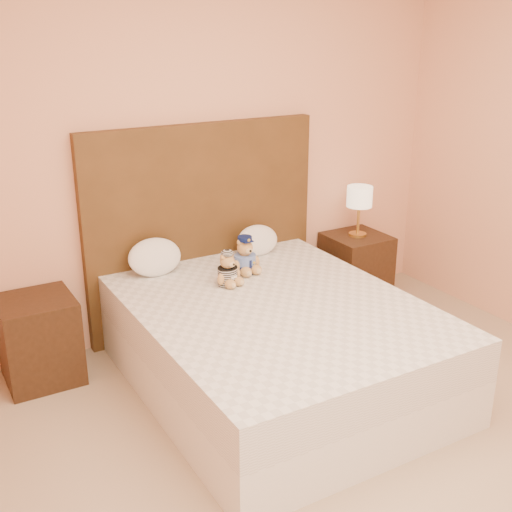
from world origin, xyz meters
The scene contains 11 objects.
ground centered at (0.00, 0.00, 0.00)m, with size 4.00×4.50×0.00m, color tan.
room_walls centered at (0.00, 0.46, 1.81)m, with size 4.04×4.52×2.72m.
bed centered at (0.00, 1.20, 0.28)m, with size 1.60×2.00×0.55m.
headboard centered at (0.00, 2.21, 0.75)m, with size 1.75×0.08×1.50m, color #523518.
nightstand_left centered at (-1.25, 2.00, 0.28)m, with size 0.45×0.45×0.55m, color #372011.
nightstand_right centered at (1.25, 2.00, 0.28)m, with size 0.45×0.45×0.55m, color #372011.
lamp centered at (1.25, 2.00, 0.85)m, with size 0.20×0.20×0.40m.
teddy_police centered at (0.09, 1.75, 0.68)m, with size 0.22×0.21×0.25m, color tan, non-canonical shape.
teddy_prisoner centered at (-0.11, 1.62, 0.66)m, with size 0.20×0.19×0.22m, color tan, non-canonical shape.
pillow_left centered at (-0.45, 2.03, 0.68)m, with size 0.37×0.24×0.26m, color white.
pillow_right centered at (0.35, 2.03, 0.66)m, with size 0.32×0.21×0.23m, color white.
Camera 1 is at (-1.87, -1.79, 2.15)m, focal length 45.00 mm.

